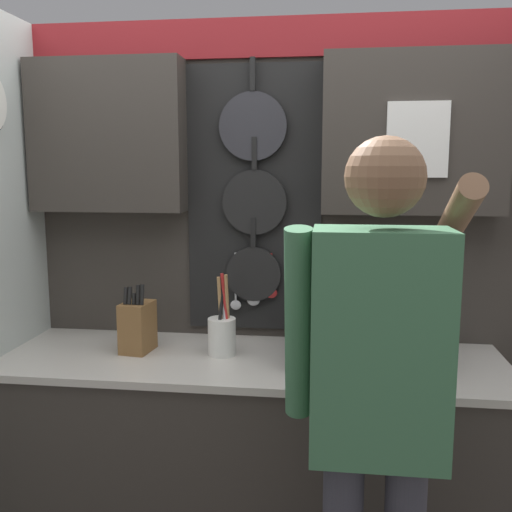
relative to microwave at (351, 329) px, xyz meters
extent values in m
cube|color=#38332D|center=(-0.40, -0.02, -0.62)|extent=(2.01, 0.61, 0.91)
cube|color=beige|center=(-0.40, -0.02, -0.15)|extent=(2.04, 0.64, 0.03)
cube|color=#38332D|center=(-0.40, 0.31, 0.10)|extent=(2.61, 0.04, 2.33)
cube|color=maroon|center=(-0.40, 0.28, 1.18)|extent=(2.57, 0.02, 0.17)
cube|color=#38332D|center=(-1.06, 0.21, 0.77)|extent=(0.68, 0.16, 0.65)
cube|color=#38332D|center=(0.24, 0.21, 0.77)|extent=(0.74, 0.16, 0.65)
cube|color=black|center=(-0.43, 0.28, 0.49)|extent=(0.59, 0.01, 1.17)
cylinder|color=#2D2D33|center=(-0.43, 0.25, 0.81)|extent=(0.29, 0.02, 0.29)
cube|color=black|center=(-0.43, 0.25, 1.03)|extent=(0.02, 0.02, 0.14)
cylinder|color=black|center=(-0.42, 0.25, 0.48)|extent=(0.28, 0.02, 0.28)
cube|color=black|center=(-0.42, 0.25, 0.70)|extent=(0.02, 0.02, 0.14)
cylinder|color=black|center=(-0.43, 0.25, 0.16)|extent=(0.24, 0.02, 0.24)
cube|color=black|center=(-0.43, 0.25, 0.35)|extent=(0.02, 0.02, 0.13)
cylinder|color=silver|center=(-0.51, 0.25, 0.15)|extent=(0.01, 0.01, 0.22)
ellipsoid|color=silver|center=(-0.51, 0.25, 0.02)|extent=(0.05, 0.01, 0.04)
cylinder|color=silver|center=(-0.43, 0.25, 0.16)|extent=(0.01, 0.01, 0.20)
ellipsoid|color=silver|center=(-0.43, 0.25, 0.04)|extent=(0.06, 0.01, 0.05)
cylinder|color=red|center=(-0.35, 0.25, 0.18)|extent=(0.01, 0.01, 0.16)
ellipsoid|color=red|center=(-0.35, 0.25, 0.08)|extent=(0.05, 0.01, 0.05)
cube|color=white|center=(0.24, 0.12, 0.74)|extent=(0.24, 0.02, 0.30)
cube|color=black|center=(0.00, 0.00, 0.00)|extent=(0.49, 0.35, 0.26)
cube|color=black|center=(-0.05, -0.17, 0.00)|extent=(0.27, 0.01, 0.16)
cube|color=#333338|center=(0.17, -0.17, 0.00)|extent=(0.11, 0.01, 0.20)
cube|color=brown|center=(-0.88, 0.00, -0.03)|extent=(0.13, 0.16, 0.21)
cylinder|color=black|center=(-0.92, -0.03, 0.11)|extent=(0.02, 0.03, 0.07)
cylinder|color=black|center=(-0.90, -0.03, 0.12)|extent=(0.02, 0.04, 0.07)
cylinder|color=black|center=(-0.88, -0.03, 0.10)|extent=(0.02, 0.03, 0.05)
cylinder|color=black|center=(-0.86, -0.03, 0.12)|extent=(0.02, 0.03, 0.08)
cylinder|color=black|center=(-0.85, -0.03, 0.12)|extent=(0.02, 0.03, 0.09)
cylinder|color=white|center=(-0.52, 0.00, -0.05)|extent=(0.11, 0.11, 0.15)
cylinder|color=tan|center=(-0.53, 0.00, 0.06)|extent=(0.02, 0.03, 0.27)
cylinder|color=silver|center=(-0.51, 0.00, 0.04)|extent=(0.02, 0.04, 0.21)
cylinder|color=tan|center=(-0.50, 0.00, 0.07)|extent=(0.02, 0.05, 0.28)
cylinder|color=black|center=(-0.52, -0.01, 0.07)|extent=(0.03, 0.06, 0.28)
cylinder|color=red|center=(-0.51, 0.00, 0.07)|extent=(0.04, 0.02, 0.28)
cube|color=#3D704C|center=(0.05, -0.65, 0.14)|extent=(0.38, 0.22, 0.66)
sphere|color=brown|center=(0.05, -0.65, 0.61)|extent=(0.22, 0.22, 0.22)
cylinder|color=#3D704C|center=(-0.18, -0.62, 0.18)|extent=(0.08, 0.19, 0.59)
cylinder|color=brown|center=(0.28, -0.39, 0.45)|extent=(0.08, 0.56, 0.34)
camera|label=1|loc=(-0.09, -2.23, 0.63)|focal=40.00mm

